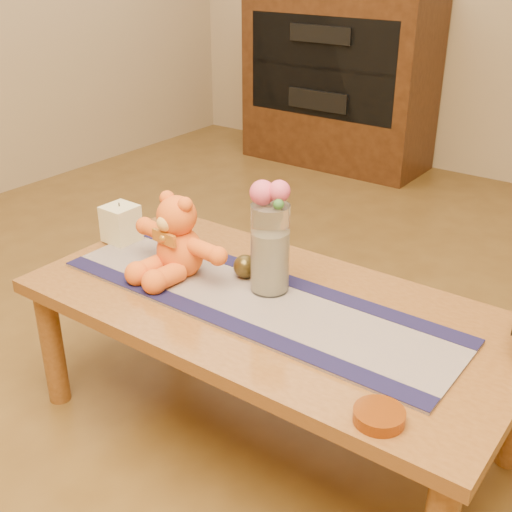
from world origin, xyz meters
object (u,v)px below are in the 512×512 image
Objects in this scene: pillar_candle at (121,223)px; teddy_bear at (179,236)px; bronze_ball at (245,266)px; amber_dish at (379,416)px; glass_vase at (270,248)px.

teddy_bear is at bearing -9.88° from pillar_candle.
pillar_candle is 1.73× the size of bronze_ball.
pillar_candle is 1.10× the size of amber_dish.
bronze_ball is (-0.10, 0.02, -0.09)m from glass_vase.
amber_dish is at bearing -29.27° from bronze_ball.
amber_dish is (1.11, -0.31, -0.05)m from pillar_candle.
pillar_candle is at bearing 164.21° from amber_dish.
glass_vase is (0.60, 0.01, 0.07)m from pillar_candle.
teddy_bear is 0.32m from pillar_candle.
teddy_bear is 0.84m from amber_dish.
pillar_candle is 0.60m from glass_vase.
glass_vase is (0.28, 0.07, 0.01)m from teddy_bear.
glass_vase is at bearing 147.53° from amber_dish.
teddy_bear reaches higher than pillar_candle.
teddy_bear is at bearing -166.67° from glass_vase.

